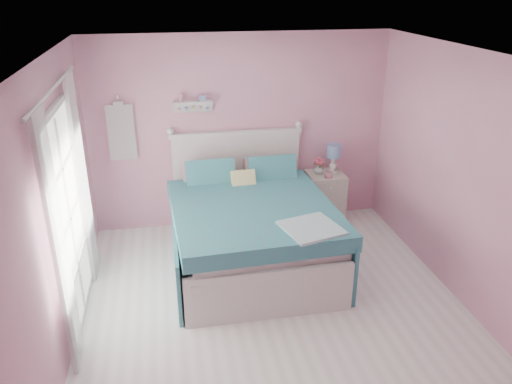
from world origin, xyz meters
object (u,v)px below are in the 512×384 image
object	(u,v)px
nightstand	(324,197)
teacup	(328,175)
table_lamp	(334,153)
vase	(319,169)
bed	(251,229)

from	to	relation	value
nightstand	teacup	distance (m)	0.43
table_lamp	teacup	bearing A→B (deg)	-122.09
nightstand	vase	bearing A→B (deg)	171.63
nightstand	teacup	world-z (taller)	teacup
nightstand	table_lamp	size ratio (longest dim) A/B	1.82
bed	teacup	bearing A→B (deg)	29.02
nightstand	teacup	bearing A→B (deg)	-95.81
table_lamp	teacup	xyz separation A→B (m)	(-0.13, -0.20, -0.24)
nightstand	table_lamp	distance (m)	0.65
bed	nightstand	size ratio (longest dim) A/B	3.24
bed	teacup	world-z (taller)	bed
bed	teacup	size ratio (longest dim) A/B	23.58
bed	vase	size ratio (longest dim) A/B	16.95
vase	bed	bearing A→B (deg)	-140.89
bed	teacup	distance (m)	1.45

